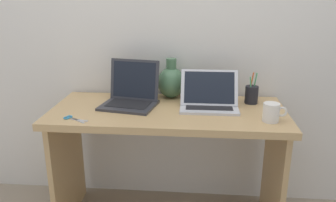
{
  "coord_description": "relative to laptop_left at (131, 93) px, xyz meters",
  "views": [
    {
      "loc": [
        0.16,
        -1.86,
        1.42
      ],
      "look_at": [
        0.0,
        0.0,
        0.81
      ],
      "focal_mm": 36.54,
      "sensor_mm": 36.0,
      "label": 1
    }
  ],
  "objects": [
    {
      "name": "laptop_left",
      "position": [
        0.0,
        0.0,
        0.0
      ],
      "size": [
        0.35,
        0.31,
        0.26
      ],
      "color": "#333338",
      "rests_on": "desk"
    },
    {
      "name": "scissors",
      "position": [
        -0.27,
        -0.28,
        -0.07
      ],
      "size": [
        0.14,
        0.1,
        0.01
      ],
      "color": "#B7B7BC",
      "rests_on": "desk"
    },
    {
      "name": "laptop_right",
      "position": [
        0.46,
        -0.02,
        -0.01
      ],
      "size": [
        0.33,
        0.23,
        0.21
      ],
      "color": "silver",
      "rests_on": "desk"
    },
    {
      "name": "back_wall",
      "position": [
        0.23,
        0.26,
        0.38
      ],
      "size": [
        4.4,
        0.04,
        2.4
      ],
      "primitive_type": "cube",
      "color": "silver",
      "rests_on": "ground"
    },
    {
      "name": "green_vase",
      "position": [
        0.23,
        0.16,
        0.03
      ],
      "size": [
        0.17,
        0.17,
        0.25
      ],
      "color": "#47704C",
      "rests_on": "desk"
    },
    {
      "name": "coffee_mug",
      "position": [
        0.78,
        -0.22,
        -0.02
      ],
      "size": [
        0.13,
        0.09,
        0.1
      ],
      "color": "white",
      "rests_on": "desk"
    },
    {
      "name": "desk",
      "position": [
        0.23,
        -0.08,
        -0.24
      ],
      "size": [
        1.36,
        0.59,
        0.76
      ],
      "color": "tan",
      "rests_on": "ground"
    },
    {
      "name": "pen_cup",
      "position": [
        0.72,
        0.08,
        -0.01
      ],
      "size": [
        0.08,
        0.08,
        0.19
      ],
      "color": "black",
      "rests_on": "desk"
    }
  ]
}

